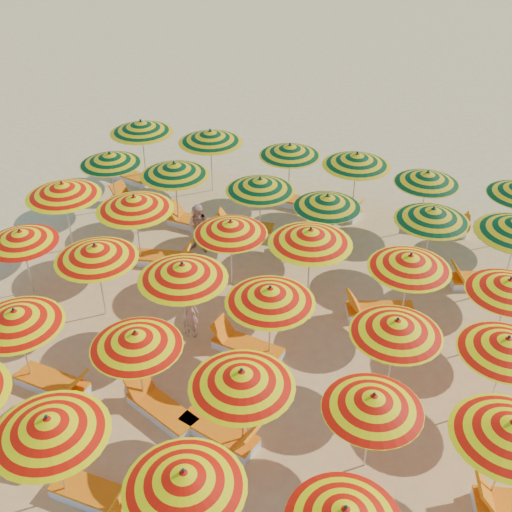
# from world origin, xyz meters

# --- Properties ---
(ground) EXTENTS (120.00, 120.00, 0.00)m
(ground) POSITION_xyz_m (0.00, 0.00, 0.00)
(ground) COLOR #E8BB67
(ground) RESTS_ON ground
(umbrella_2) EXTENTS (2.41, 2.41, 2.21)m
(umbrella_2) POSITION_xyz_m (-1.30, -6.11, 1.95)
(umbrella_2) COLOR silver
(umbrella_2) RESTS_ON ground
(umbrella_3) EXTENTS (2.07, 2.07, 2.14)m
(umbrella_3) POSITION_xyz_m (1.31, -6.23, 1.89)
(umbrella_3) COLOR silver
(umbrella_3) RESTS_ON ground
(umbrella_7) EXTENTS (2.46, 2.46, 2.13)m
(umbrella_7) POSITION_xyz_m (-3.78, -3.83, 1.87)
(umbrella_7) COLOR silver
(umbrella_7) RESTS_ON ground
(umbrella_8) EXTENTS (2.48, 2.48, 2.04)m
(umbrella_8) POSITION_xyz_m (-1.11, -3.48, 1.79)
(umbrella_8) COLOR silver
(umbrella_8) RESTS_ON ground
(umbrella_9) EXTENTS (2.48, 2.48, 2.16)m
(umbrella_9) POSITION_xyz_m (1.35, -3.86, 1.90)
(umbrella_9) COLOR silver
(umbrella_9) RESTS_ON ground
(umbrella_10) EXTENTS (2.50, 2.50, 2.00)m
(umbrella_10) POSITION_xyz_m (3.75, -3.44, 1.76)
(umbrella_10) COLOR silver
(umbrella_10) RESTS_ON ground
(umbrella_11) EXTENTS (2.27, 2.27, 2.19)m
(umbrella_11) POSITION_xyz_m (6.10, -3.39, 1.93)
(umbrella_11) COLOR silver
(umbrella_11) RESTS_ON ground
(umbrella_12) EXTENTS (2.03, 2.03, 1.98)m
(umbrella_12) POSITION_xyz_m (-5.87, -0.98, 1.74)
(umbrella_12) COLOR silver
(umbrella_12) RESTS_ON ground
(umbrella_13) EXTENTS (2.25, 2.25, 2.17)m
(umbrella_13) POSITION_xyz_m (-3.53, -1.13, 1.91)
(umbrella_13) COLOR silver
(umbrella_13) RESTS_ON ground
(umbrella_14) EXTENTS (2.48, 2.48, 2.24)m
(umbrella_14) POSITION_xyz_m (-1.16, -1.20, 1.97)
(umbrella_14) COLOR silver
(umbrella_14) RESTS_ON ground
(umbrella_15) EXTENTS (2.55, 2.55, 2.15)m
(umbrella_15) POSITION_xyz_m (0.98, -1.24, 1.89)
(umbrella_15) COLOR silver
(umbrella_15) RESTS_ON ground
(umbrella_16) EXTENTS (2.29, 2.29, 2.08)m
(umbrella_16) POSITION_xyz_m (3.78, -1.27, 1.83)
(umbrella_16) COLOR silver
(umbrella_16) RESTS_ON ground
(umbrella_17) EXTENTS (2.07, 2.07, 2.06)m
(umbrella_17) POSITION_xyz_m (5.95, -1.02, 1.81)
(umbrella_17) COLOR silver
(umbrella_17) RESTS_ON ground
(umbrella_18) EXTENTS (2.58, 2.58, 2.25)m
(umbrella_18) POSITION_xyz_m (-6.07, 1.21, 1.98)
(umbrella_18) COLOR silver
(umbrella_18) RESTS_ON ground
(umbrella_19) EXTENTS (2.66, 2.66, 2.25)m
(umbrella_19) POSITION_xyz_m (-3.79, 1.22, 1.98)
(umbrella_19) COLOR silver
(umbrella_19) RESTS_ON ground
(umbrella_20) EXTENTS (2.37, 2.37, 2.06)m
(umbrella_20) POSITION_xyz_m (-0.97, 1.21, 1.82)
(umbrella_20) COLOR silver
(umbrella_20) RESTS_ON ground
(umbrella_21) EXTENTS (2.33, 2.33, 2.26)m
(umbrella_21) POSITION_xyz_m (1.17, 1.25, 1.99)
(umbrella_21) COLOR silver
(umbrella_21) RESTS_ON ground
(umbrella_22) EXTENTS (2.03, 2.03, 2.13)m
(umbrella_22) POSITION_xyz_m (3.65, 1.18, 1.87)
(umbrella_22) COLOR silver
(umbrella_22) RESTS_ON ground
(umbrella_23) EXTENTS (2.40, 2.40, 2.04)m
(umbrella_23) POSITION_xyz_m (5.91, 1.11, 1.79)
(umbrella_23) COLOR silver
(umbrella_23) RESTS_ON ground
(umbrella_24) EXTENTS (2.35, 2.35, 2.05)m
(umbrella_24) POSITION_xyz_m (-6.12, 3.76, 1.80)
(umbrella_24) COLOR silver
(umbrella_24) RESTS_ON ground
(umbrella_25) EXTENTS (2.58, 2.58, 2.21)m
(umbrella_25) POSITION_xyz_m (-3.74, 3.53, 1.95)
(umbrella_25) COLOR silver
(umbrella_25) RESTS_ON ground
(umbrella_26) EXTENTS (2.63, 2.63, 2.14)m
(umbrella_26) POSITION_xyz_m (-1.04, 3.62, 1.88)
(umbrella_26) COLOR silver
(umbrella_26) RESTS_ON ground
(umbrella_27) EXTENTS (2.20, 2.20, 2.01)m
(umbrella_27) POSITION_xyz_m (0.99, 3.54, 1.77)
(umbrella_27) COLOR silver
(umbrella_27) RESTS_ON ground
(umbrella_28) EXTENTS (2.60, 2.60, 2.14)m
(umbrella_28) POSITION_xyz_m (3.85, 3.60, 1.89)
(umbrella_28) COLOR silver
(umbrella_28) RESTS_ON ground
(umbrella_30) EXTENTS (2.63, 2.63, 2.28)m
(umbrella_30) POSITION_xyz_m (-6.19, 5.92, 2.01)
(umbrella_30) COLOR silver
(umbrella_30) RESTS_ON ground
(umbrella_31) EXTENTS (2.72, 2.72, 2.27)m
(umbrella_31) POSITION_xyz_m (-3.68, 6.03, 2.00)
(umbrella_31) COLOR silver
(umbrella_31) RESTS_ON ground
(umbrella_32) EXTENTS (2.56, 2.56, 2.11)m
(umbrella_32) POSITION_xyz_m (-0.99, 6.23, 1.85)
(umbrella_32) COLOR silver
(umbrella_32) RESTS_ON ground
(umbrella_33) EXTENTS (2.70, 2.70, 2.24)m
(umbrella_33) POSITION_xyz_m (1.22, 6.04, 1.98)
(umbrella_33) COLOR silver
(umbrella_33) RESTS_ON ground
(umbrella_34) EXTENTS (2.33, 2.33, 2.06)m
(umbrella_34) POSITION_xyz_m (3.40, 5.90, 1.81)
(umbrella_34) COLOR silver
(umbrella_34) RESTS_ON ground
(lounger_0) EXTENTS (1.80, 0.83, 0.69)m
(lounger_0) POSITION_xyz_m (-3.00, -5.85, 0.15)
(lounger_0) COLOR white
(lounger_0) RESTS_ON ground
(lounger_1) EXTENTS (1.74, 0.60, 0.69)m
(lounger_1) POSITION_xyz_m (-0.70, -5.96, 0.15)
(lounger_1) COLOR white
(lounger_1) RESTS_ON ground
(lounger_4) EXTENTS (1.77, 0.70, 0.69)m
(lounger_4) POSITION_xyz_m (-3.18, -3.83, 0.15)
(lounger_4) COLOR white
(lounger_4) RESTS_ON ground
(lounger_5) EXTENTS (1.83, 1.16, 0.69)m
(lounger_5) POSITION_xyz_m (-0.61, -3.66, 0.15)
(lounger_5) COLOR white
(lounger_5) RESTS_ON ground
(lounger_6) EXTENTS (1.82, 0.98, 0.69)m
(lounger_6) POSITION_xyz_m (0.85, -3.81, 0.15)
(lounger_6) COLOR white
(lounger_6) RESTS_ON ground
(lounger_8) EXTENTS (1.80, 0.82, 0.69)m
(lounger_8) POSITION_xyz_m (0.39, -1.20, 0.15)
(lounger_8) COLOR white
(lounger_8) RESTS_ON ground
(lounger_9) EXTENTS (1.82, 0.94, 0.69)m
(lounger_9) POSITION_xyz_m (-3.20, 1.47, 0.15)
(lounger_9) COLOR white
(lounger_9) RESTS_ON ground
(lounger_10) EXTENTS (1.82, 1.18, 0.69)m
(lounger_10) POSITION_xyz_m (3.06, 1.26, 0.15)
(lounger_10) COLOR white
(lounger_10) RESTS_ON ground
(lounger_12) EXTENTS (1.83, 1.06, 0.69)m
(lounger_12) POSITION_xyz_m (-5.61, 4.02, 0.15)
(lounger_12) COLOR white
(lounger_12) RESTS_ON ground
(lounger_13) EXTENTS (1.77, 0.70, 0.69)m
(lounger_13) POSITION_xyz_m (-3.24, 3.60, 0.15)
(lounger_13) COLOR white
(lounger_13) RESTS_ON ground
(lounger_14) EXTENTS (1.81, 0.91, 0.69)m
(lounger_14) POSITION_xyz_m (-1.64, 3.83, 0.15)
(lounger_14) COLOR white
(lounger_14) RESTS_ON ground
(lounger_15) EXTENTS (1.83, 1.05, 0.69)m
(lounger_15) POSITION_xyz_m (0.49, 3.38, 0.15)
(lounger_15) COLOR white
(lounger_15) RESTS_ON ground
(lounger_16) EXTENTS (1.82, 1.18, 0.69)m
(lounger_16) POSITION_xyz_m (5.39, 3.57, 0.15)
(lounger_16) COLOR white
(lounger_16) RESTS_ON ground
(lounger_17) EXTENTS (1.82, 0.97, 0.69)m
(lounger_17) POSITION_xyz_m (-6.79, 5.73, 0.15)
(lounger_17) COLOR white
(lounger_17) RESTS_ON ground
(lounger_18) EXTENTS (1.76, 0.67, 0.69)m
(lounger_18) POSITION_xyz_m (-0.49, 6.00, 0.15)
(lounger_18) COLOR white
(lounger_18) RESTS_ON ground
(lounger_19) EXTENTS (1.83, 1.10, 0.69)m
(lounger_19) POSITION_xyz_m (0.72, 6.02, 0.15)
(lounger_19) COLOR white
(lounger_19) RESTS_ON ground
(lounger_20) EXTENTS (1.78, 0.73, 0.69)m
(lounger_20) POSITION_xyz_m (3.99, 6.06, 0.15)
(lounger_20) COLOR white
(lounger_20) RESTS_ON ground
(beachgoer_b) EXTENTS (0.75, 0.59, 1.52)m
(beachgoer_b) POSITION_xyz_m (-2.47, 2.42, 0.76)
(beachgoer_b) COLOR tan
(beachgoer_b) RESTS_ON ground
(beachgoer_a) EXTENTS (0.58, 0.44, 1.44)m
(beachgoer_a) POSITION_xyz_m (-1.14, -1.08, 0.72)
(beachgoer_a) COLOR tan
(beachgoer_a) RESTS_ON ground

